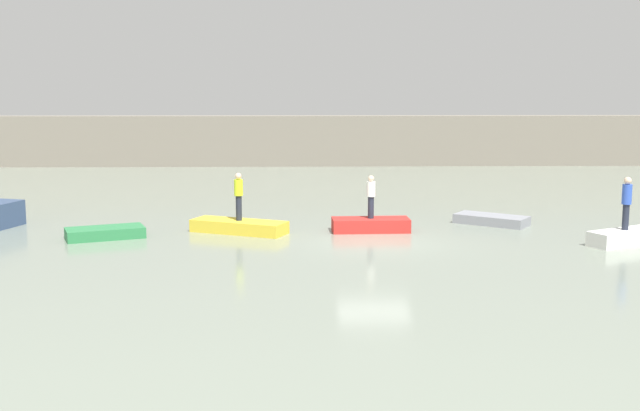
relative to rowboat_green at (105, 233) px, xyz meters
The scene contains 10 objects.
ground_plane 9.51m from the rowboat_green, ahead, with size 120.00×120.00×0.00m, color gray.
embankment_wall 26.31m from the rowboat_green, 68.91° to the left, with size 80.00×1.20×3.27m, color gray.
rowboat_green is the anchor object (origin of this frame).
rowboat_yellow 4.75m from the rowboat_green, 11.44° to the left, with size 3.53×1.15×0.46m, color gold.
rowboat_red 9.56m from the rowboat_green, ahead, with size 2.83×1.09×0.49m, color red.
rowboat_grey 14.52m from the rowboat_green, ahead, with size 2.75×1.18×0.36m, color gray.
rowboat_white 17.98m from the rowboat_green, ahead, with size 2.74×0.90×0.50m, color white.
person_white_shirt 9.63m from the rowboat_green, ahead, with size 0.32×0.32×1.59m.
person_blue_shirt 18.03m from the rowboat_green, ahead, with size 0.32×0.32×1.80m.
person_hiviz_shirt 4.91m from the rowboat_green, 11.44° to the left, with size 0.32×0.32×1.75m.
Camera 1 is at (-2.45, -27.11, 5.49)m, focal length 45.27 mm.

